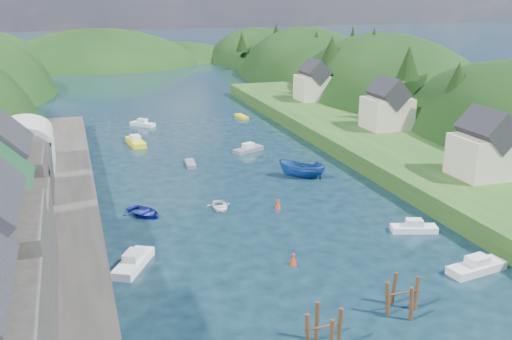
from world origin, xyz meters
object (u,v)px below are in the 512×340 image
object	(u,v)px
channel_buoy_near	(293,260)
channel_buoy_far	(278,204)
piling_cluster_near	(324,334)
piling_cluster_far	(402,299)

from	to	relation	value
channel_buoy_near	channel_buoy_far	distance (m)	14.16
piling_cluster_near	channel_buoy_near	world-z (taller)	piling_cluster_near
piling_cluster_near	piling_cluster_far	xyz separation A→B (m)	(7.84, 2.62, -0.16)
piling_cluster_near	piling_cluster_far	distance (m)	8.27
piling_cluster_far	piling_cluster_near	bearing A→B (deg)	-161.53
piling_cluster_near	channel_buoy_far	size ratio (longest dim) A/B	3.35
piling_cluster_near	channel_buoy_far	xyz separation A→B (m)	(6.37, 26.44, -0.79)
channel_buoy_near	piling_cluster_near	bearing A→B (deg)	-102.45
channel_buoy_near	channel_buoy_far	xyz separation A→B (m)	(3.56, 13.71, 0.00)
piling_cluster_near	piling_cluster_far	bearing A→B (deg)	18.47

